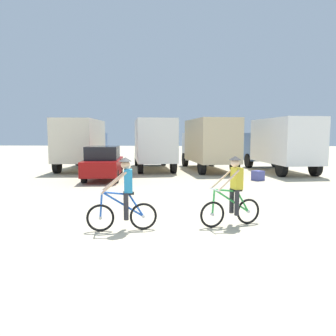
% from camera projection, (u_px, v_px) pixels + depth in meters
% --- Properties ---
extents(ground_plane, '(120.00, 120.00, 0.00)m').
position_uv_depth(ground_plane, '(149.00, 232.00, 7.77)').
color(ground_plane, beige).
extents(box_truck_cream_rv, '(2.84, 6.90, 3.35)m').
position_uv_depth(box_truck_cream_rv, '(82.00, 142.00, 21.55)').
color(box_truck_cream_rv, beige).
rests_on(box_truck_cream_rv, ground).
extents(box_truck_white_box, '(3.56, 7.07, 3.35)m').
position_uv_depth(box_truck_white_box, '(153.00, 142.00, 21.53)').
color(box_truck_white_box, white).
rests_on(box_truck_white_box, ground).
extents(box_truck_tan_camper, '(3.62, 7.07, 3.35)m').
position_uv_depth(box_truck_tan_camper, '(208.00, 142.00, 21.05)').
color(box_truck_tan_camper, '#CCB78E').
rests_on(box_truck_tan_camper, ground).
extents(box_truck_avon_van, '(3.45, 7.05, 3.35)m').
position_uv_depth(box_truck_avon_van, '(281.00, 142.00, 20.07)').
color(box_truck_avon_van, white).
rests_on(box_truck_avon_van, ground).
extents(sedan_parked, '(2.26, 4.38, 1.76)m').
position_uv_depth(sedan_parked, '(103.00, 163.00, 16.75)').
color(sedan_parked, maroon).
rests_on(sedan_parked, ground).
extents(cyclist_orange_shirt, '(1.71, 0.56, 1.82)m').
position_uv_depth(cyclist_orange_shirt, '(124.00, 197.00, 7.77)').
color(cyclist_orange_shirt, black).
rests_on(cyclist_orange_shirt, ground).
extents(cyclist_cowboy_hat, '(1.63, 0.77, 1.82)m').
position_uv_depth(cyclist_cowboy_hat, '(233.00, 194.00, 8.20)').
color(cyclist_cowboy_hat, black).
rests_on(cyclist_cowboy_hat, ground).
extents(supply_crate, '(0.70, 0.69, 0.51)m').
position_uv_depth(supply_crate, '(258.00, 176.00, 16.43)').
color(supply_crate, '#4C5199').
rests_on(supply_crate, ground).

